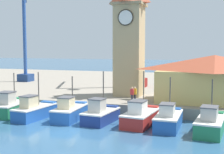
# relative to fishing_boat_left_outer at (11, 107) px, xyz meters

# --- Properties ---
(ground_plane) EXTENTS (300.00, 300.00, 0.00)m
(ground_plane) POSITION_rel_fishing_boat_left_outer_xyz_m (7.91, -3.94, -0.80)
(ground_plane) COLOR #2D567A
(quay_wharf) EXTENTS (120.00, 40.00, 1.05)m
(quay_wharf) POSITION_rel_fishing_boat_left_outer_xyz_m (7.91, 23.14, -0.27)
(quay_wharf) COLOR gray
(quay_wharf) RESTS_ON ground
(fishing_boat_left_outer) EXTENTS (2.58, 5.00, 4.05)m
(fishing_boat_left_outer) POSITION_rel_fishing_boat_left_outer_xyz_m (0.00, 0.00, 0.00)
(fishing_boat_left_outer) COLOR #237A4C
(fishing_boat_left_outer) RESTS_ON ground
(fishing_boat_left_inner) EXTENTS (2.27, 4.85, 4.26)m
(fishing_boat_left_inner) POSITION_rel_fishing_boat_left_outer_xyz_m (3.06, -0.70, -0.04)
(fishing_boat_left_inner) COLOR #2356A8
(fishing_boat_left_inner) RESTS_ON ground
(fishing_boat_mid_left) EXTENTS (2.11, 4.66, 3.91)m
(fishing_boat_mid_left) POSITION_rel_fishing_boat_left_outer_xyz_m (6.35, -0.12, -0.03)
(fishing_boat_mid_left) COLOR #2356A8
(fishing_boat_mid_left) RESTS_ON ground
(fishing_boat_center) EXTENTS (2.38, 4.32, 4.45)m
(fishing_boat_center) POSITION_rel_fishing_boat_left_outer_xyz_m (9.33, -0.18, -0.06)
(fishing_boat_center) COLOR navy
(fishing_boat_center) RESTS_ON ground
(fishing_boat_mid_right) EXTENTS (2.57, 5.11, 4.51)m
(fishing_boat_mid_right) POSITION_rel_fishing_boat_left_outer_xyz_m (12.83, 0.15, -0.05)
(fishing_boat_mid_right) COLOR #AD2823
(fishing_boat_mid_right) RESTS_ON ground
(fishing_boat_right_inner) EXTENTS (1.94, 4.76, 4.11)m
(fishing_boat_right_inner) POSITION_rel_fishing_boat_left_outer_xyz_m (15.21, -0.21, -0.05)
(fishing_boat_right_inner) COLOR #2356A8
(fishing_boat_right_inner) RESTS_ON ground
(fishing_boat_right_outer) EXTENTS (2.36, 4.94, 4.09)m
(fishing_boat_right_outer) POSITION_rel_fishing_boat_left_outer_xyz_m (18.45, -0.79, -0.04)
(fishing_boat_right_outer) COLOR #237A4C
(fishing_boat_right_outer) RESTS_ON ground
(clock_tower) EXTENTS (3.49, 3.49, 14.58)m
(clock_tower) POSITION_rel_fishing_boat_left_outer_xyz_m (9.31, 9.24, 7.12)
(clock_tower) COLOR tan
(clock_tower) RESTS_ON quay_wharf
(warehouse_right) EXTENTS (11.41, 5.76, 4.74)m
(warehouse_right) POSITION_rel_fishing_boat_left_outer_xyz_m (18.61, 7.20, 2.68)
(warehouse_right) COLOR tan
(warehouse_right) RESTS_ON quay_wharf
(port_crane_near) EXTENTS (6.19, 9.06, 18.22)m
(port_crane_near) POSITION_rel_fishing_boat_left_outer_xyz_m (8.39, 17.54, 7.26)
(port_crane_near) COLOR maroon
(port_crane_near) RESTS_ON quay_wharf
(port_crane_far) EXTENTS (4.64, 7.28, 16.80)m
(port_crane_far) POSITION_rel_fishing_boat_left_outer_xyz_m (-10.80, 18.58, 6.39)
(port_crane_far) COLOR navy
(port_crane_far) RESTS_ON quay_wharf
(dock_worker_near_tower) EXTENTS (0.34, 0.22, 1.62)m
(dock_worker_near_tower) POSITION_rel_fishing_boat_left_outer_xyz_m (11.21, 4.50, 1.10)
(dock_worker_near_tower) COLOR #33333D
(dock_worker_near_tower) RESTS_ON quay_wharf
(dock_worker_along_quay) EXTENTS (0.34, 0.22, 1.62)m
(dock_worker_along_quay) POSITION_rel_fishing_boat_left_outer_xyz_m (10.99, 4.25, 1.10)
(dock_worker_along_quay) COLOR #33333D
(dock_worker_along_quay) RESTS_ON quay_wharf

